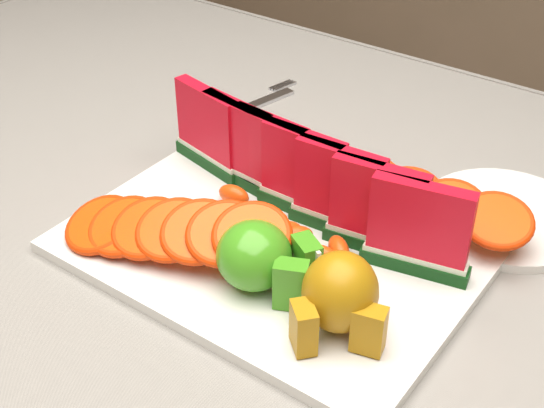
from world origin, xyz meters
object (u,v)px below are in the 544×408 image
platter (277,244)px  fork (248,107)px  apple_cluster (262,258)px  pear_cluster (340,296)px  side_plate (506,217)px

platter → fork: size_ratio=2.06×
platter → apple_cluster: 0.08m
pear_cluster → side_plate: pear_cluster is taller
apple_cluster → side_plate: 0.29m
platter → side_plate: bearing=47.3°
platter → apple_cluster: apple_cluster is taller
platter → side_plate: (0.17, 0.18, -0.00)m
apple_cluster → platter: bearing=114.2°
platter → side_plate: size_ratio=2.08×
platter → pear_cluster: pear_cluster is taller
apple_cluster → pear_cluster: (0.09, -0.01, 0.01)m
apple_cluster → fork: apple_cluster is taller
fork → side_plate: bearing=-6.2°
side_plate → platter: bearing=-132.7°
apple_cluster → fork: size_ratio=0.52×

